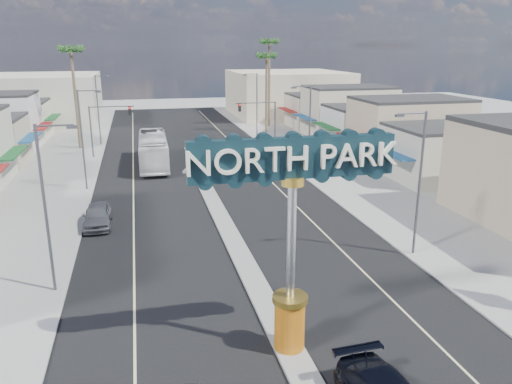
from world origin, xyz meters
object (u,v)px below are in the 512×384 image
traffic_signal_left (107,121)px  palm_left_far (71,55)px  gateway_sign (292,221)px  city_bus (153,150)px  streetlight_r_far (256,102)px  palm_right_mid (267,60)px  palm_right_far (269,47)px  streetlight_r_near (418,177)px  streetlight_l_near (48,201)px  car_parked_left (98,215)px  streetlight_r_mid (308,126)px  streetlight_l_mid (84,135)px  traffic_signal_right (261,116)px  car_parked_right (290,169)px  streetlight_l_far (99,106)px

traffic_signal_left → palm_left_far: size_ratio=0.46×
gateway_sign → city_bus: bearing=96.7°
palm_left_far → city_bus: size_ratio=1.05×
traffic_signal_left → streetlight_r_far: streetlight_r_far is taller
palm_right_mid → palm_right_far: palm_right_far is taller
streetlight_r_near → city_bus: bearing=117.3°
streetlight_l_near → car_parked_left: streetlight_l_near is taller
streetlight_r_mid → palm_right_far: (4.57, 32.00, 7.32)m
streetlight_l_mid → palm_right_far: (25.43, 32.00, 7.32)m
palm_left_far → palm_right_far: palm_right_far is taller
streetlight_r_far → palm_right_mid: size_ratio=0.74×
gateway_sign → traffic_signal_right: size_ratio=1.53×
traffic_signal_right → streetlight_r_far: (1.25, 8.01, 0.79)m
streetlight_r_near → traffic_signal_left: bearing=120.0°
traffic_signal_right → car_parked_left: (-18.18, -23.97, -3.47)m
streetlight_l_mid → car_parked_right: 19.94m
streetlight_l_mid → streetlight_l_far: same height
streetlight_r_far → palm_left_far: (-23.43, -2.00, 6.43)m
car_parked_right → car_parked_left: bearing=-145.9°
city_bus → gateway_sign: bearing=-82.2°
gateway_sign → streetlight_r_far: (10.43, 50.02, -0.86)m
streetlight_r_near → palm_left_far: (-23.43, 40.00, 6.43)m
traffic_signal_left → streetlight_r_near: streetlight_r_near is taller
traffic_signal_right → palm_right_far: palm_right_far is taller
streetlight_l_mid → car_parked_left: 10.94m
streetlight_l_far → streetlight_r_far: same height
traffic_signal_right → car_parked_right: (-0.18, -13.05, -3.58)m
streetlight_r_far → palm_right_far: palm_right_far is taller
palm_right_far → city_bus: bearing=-129.4°
traffic_signal_left → car_parked_right: (18.18, -13.05, -3.58)m
streetlight_l_near → palm_right_far: palm_right_far is taller
streetlight_l_near → palm_right_far: (25.43, 52.00, 7.32)m
streetlight_r_near → palm_right_mid: bearing=86.8°
palm_left_far → car_parked_right: 31.05m
streetlight_r_far → car_parked_right: streetlight_r_far is taller
streetlight_l_near → streetlight_r_mid: same height
streetlight_r_mid → city_bus: (-14.70, 8.52, -3.33)m
traffic_signal_left → palm_right_far: (24.18, 18.01, 8.11)m
streetlight_l_near → streetlight_r_mid: bearing=43.8°
streetlight_r_mid → car_parked_right: bearing=146.7°
palm_right_far → car_parked_right: (-6.00, -31.06, -11.69)m
car_parked_left → palm_right_far: bearing=60.1°
streetlight_l_mid → traffic_signal_right: bearing=35.5°
streetlight_l_near → streetlight_r_mid: 28.90m
gateway_sign → palm_right_far: palm_right_far is taller
streetlight_r_far → traffic_signal_left: bearing=-157.8°
palm_right_far → palm_right_mid: bearing=-108.4°
gateway_sign → streetlight_l_near: bearing=142.4°
traffic_signal_right → streetlight_r_near: 34.03m
streetlight_r_far → palm_right_mid: (2.57, 4.00, 5.54)m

